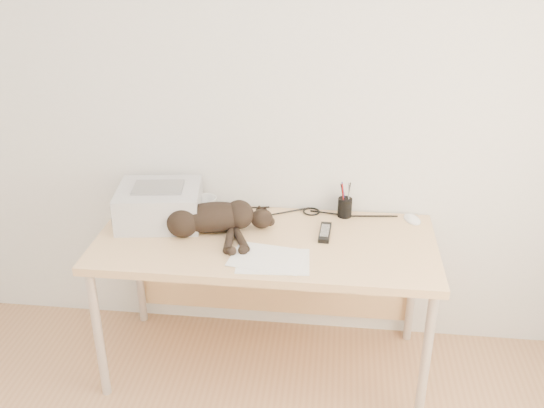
# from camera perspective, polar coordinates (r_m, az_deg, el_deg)

# --- Properties ---
(wall_back) EXTENTS (3.50, 0.00, 3.50)m
(wall_back) POSITION_cam_1_polar(r_m,az_deg,el_deg) (2.97, 0.18, 9.54)
(wall_back) COLOR silver
(wall_back) RESTS_ON floor
(desk) EXTENTS (1.60, 0.70, 0.74)m
(desk) POSITION_cam_1_polar(r_m,az_deg,el_deg) (2.99, -0.42, -4.80)
(desk) COLOR #E0B983
(desk) RESTS_ON floor
(printer) EXTENTS (0.44, 0.39, 0.19)m
(printer) POSITION_cam_1_polar(r_m,az_deg,el_deg) (3.03, -10.52, -0.05)
(printer) COLOR #B4B3B9
(printer) RESTS_ON desk
(papers) EXTENTS (0.37, 0.28, 0.01)m
(papers) POSITION_cam_1_polar(r_m,az_deg,el_deg) (2.69, -0.18, -5.23)
(papers) COLOR white
(papers) RESTS_ON desk
(cat) EXTENTS (0.70, 0.35, 0.16)m
(cat) POSITION_cam_1_polar(r_m,az_deg,el_deg) (2.90, -5.94, -1.46)
(cat) COLOR black
(cat) RESTS_ON desk
(mug) EXTENTS (0.15, 0.15, 0.10)m
(mug) POSITION_cam_1_polar(r_m,az_deg,el_deg) (3.07, -6.21, -0.26)
(mug) COLOR white
(mug) RESTS_ON desk
(pen_cup) EXTENTS (0.07, 0.07, 0.18)m
(pen_cup) POSITION_cam_1_polar(r_m,az_deg,el_deg) (3.07, 6.87, -0.28)
(pen_cup) COLOR black
(pen_cup) RESTS_ON desk
(remote_grey) EXTENTS (0.09, 0.17, 0.02)m
(remote_grey) POSITION_cam_1_polar(r_m,az_deg,el_deg) (3.09, -3.31, -0.80)
(remote_grey) COLOR slate
(remote_grey) RESTS_ON desk
(remote_black) EXTENTS (0.06, 0.19, 0.02)m
(remote_black) POSITION_cam_1_polar(r_m,az_deg,el_deg) (2.90, 5.00, -2.68)
(remote_black) COLOR black
(remote_black) RESTS_ON desk
(mouse) EXTENTS (0.11, 0.14, 0.04)m
(mouse) POSITION_cam_1_polar(r_m,az_deg,el_deg) (3.10, 13.08, -1.19)
(mouse) COLOR white
(mouse) RESTS_ON desk
(cable_tangle) EXTENTS (1.36, 0.09, 0.01)m
(cable_tangle) POSITION_cam_1_polar(r_m,az_deg,el_deg) (3.12, 0.06, -0.54)
(cable_tangle) COLOR black
(cable_tangle) RESTS_ON desk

